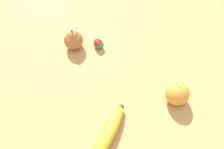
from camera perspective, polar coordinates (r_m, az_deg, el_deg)
ground_plane at (r=0.85m, az=1.53°, el=-5.60°), size 3.00×3.00×0.00m
banana at (r=0.78m, az=-1.09°, el=-13.00°), size 0.08×0.22×0.04m
orange at (r=0.84m, az=14.01°, el=-4.06°), size 0.08×0.08×0.08m
pear at (r=0.96m, az=-8.41°, el=7.55°), size 0.07×0.07×0.09m
strawberry at (r=0.97m, az=-2.93°, el=6.65°), size 0.05×0.05×0.03m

